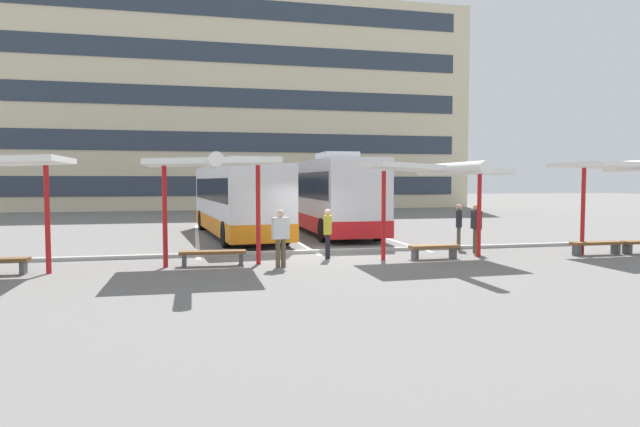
# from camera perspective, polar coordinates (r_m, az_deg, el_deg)

# --- Properties ---
(ground_plane) EXTENTS (160.00, 160.00, 0.00)m
(ground_plane) POSITION_cam_1_polar(r_m,az_deg,el_deg) (18.67, 0.12, -4.40)
(ground_plane) COLOR slate
(terminal_building) EXTENTS (42.94, 11.65, 21.80)m
(terminal_building) POSITION_cam_1_polar(r_m,az_deg,el_deg) (54.58, -8.59, 10.74)
(terminal_building) COLOR beige
(terminal_building) RESTS_ON ground
(coach_bus_0) EXTENTS (3.64, 11.32, 3.55)m
(coach_bus_0) POSITION_cam_1_polar(r_m,az_deg,el_deg) (25.22, -8.57, 1.36)
(coach_bus_0) COLOR silver
(coach_bus_0) RESTS_ON ground
(coach_bus_1) EXTENTS (2.67, 10.49, 3.82)m
(coach_bus_1) POSITION_cam_1_polar(r_m,az_deg,el_deg) (26.37, 1.07, 1.81)
(coach_bus_1) COLOR silver
(coach_bus_1) RESTS_ON ground
(lane_stripe_0) EXTENTS (0.16, 14.00, 0.01)m
(lane_stripe_0) POSITION_cam_1_polar(r_m,az_deg,el_deg) (25.14, -12.66, -2.45)
(lane_stripe_0) COLOR white
(lane_stripe_0) RESTS_ON ground
(lane_stripe_1) EXTENTS (0.16, 14.00, 0.01)m
(lane_stripe_1) POSITION_cam_1_polar(r_m,az_deg,el_deg) (25.49, -3.45, -2.30)
(lane_stripe_1) COLOR white
(lane_stripe_1) RESTS_ON ground
(lane_stripe_2) EXTENTS (0.16, 14.00, 0.01)m
(lane_stripe_2) POSITION_cam_1_polar(r_m,az_deg,el_deg) (26.47, 5.28, -2.10)
(lane_stripe_2) COLOR white
(lane_stripe_2) RESTS_ON ground
(waiting_shelter_1) EXTENTS (3.74, 4.98, 3.24)m
(waiting_shelter_1) POSITION_cam_1_polar(r_m,az_deg,el_deg) (16.34, -11.15, 5.01)
(waiting_shelter_1) COLOR red
(waiting_shelter_1) RESTS_ON ground
(bench_1) EXTENTS (1.99, 0.53, 0.45)m
(bench_1) POSITION_cam_1_polar(r_m,az_deg,el_deg) (16.77, -11.07, -4.18)
(bench_1) COLOR brown
(bench_1) RESTS_ON ground
(waiting_shelter_2) EXTENTS (4.37, 4.66, 3.13)m
(waiting_shelter_2) POSITION_cam_1_polar(r_m,az_deg,el_deg) (18.05, 11.99, 4.36)
(waiting_shelter_2) COLOR red
(waiting_shelter_2) RESTS_ON ground
(bench_2) EXTENTS (1.66, 0.47, 0.45)m
(bench_2) POSITION_cam_1_polar(r_m,az_deg,el_deg) (18.26, 11.77, -3.59)
(bench_2) COLOR brown
(bench_2) RESTS_ON ground
(waiting_shelter_3) EXTENTS (3.71, 4.50, 3.22)m
(waiting_shelter_3) POSITION_cam_1_polar(r_m,az_deg,el_deg) (21.52, 29.02, 4.15)
(waiting_shelter_3) COLOR red
(waiting_shelter_3) RESTS_ON ground
(bench_3) EXTENTS (1.85, 0.43, 0.45)m
(bench_3) POSITION_cam_1_polar(r_m,az_deg,el_deg) (21.13, 26.79, -2.93)
(bench_3) COLOR brown
(bench_3) RESTS_ON ground
(platform_kerb) EXTENTS (44.00, 0.24, 0.12)m
(platform_kerb) POSITION_cam_1_polar(r_m,az_deg,el_deg) (19.30, -0.33, -3.97)
(platform_kerb) COLOR #ADADA8
(platform_kerb) RESTS_ON ground
(waiting_passenger_0) EXTENTS (0.28, 0.52, 1.73)m
(waiting_passenger_0) POSITION_cam_1_polar(r_m,az_deg,el_deg) (19.98, 15.92, -1.12)
(waiting_passenger_0) COLOR brown
(waiting_passenger_0) RESTS_ON ground
(waiting_passenger_1) EXTENTS (0.53, 0.32, 1.70)m
(waiting_passenger_1) POSITION_cam_1_polar(r_m,az_deg,el_deg) (16.09, -4.12, -2.13)
(waiting_passenger_1) COLOR brown
(waiting_passenger_1) RESTS_ON ground
(waiting_passenger_2) EXTENTS (0.42, 0.53, 1.68)m
(waiting_passenger_2) POSITION_cam_1_polar(r_m,az_deg,el_deg) (20.96, 14.23, -0.98)
(waiting_passenger_2) COLOR brown
(waiting_passenger_2) RESTS_ON ground
(waiting_passenger_3) EXTENTS (0.37, 0.52, 1.63)m
(waiting_passenger_3) POSITION_cam_1_polar(r_m,az_deg,el_deg) (17.86, 0.81, -1.74)
(waiting_passenger_3) COLOR black
(waiting_passenger_3) RESTS_ON ground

